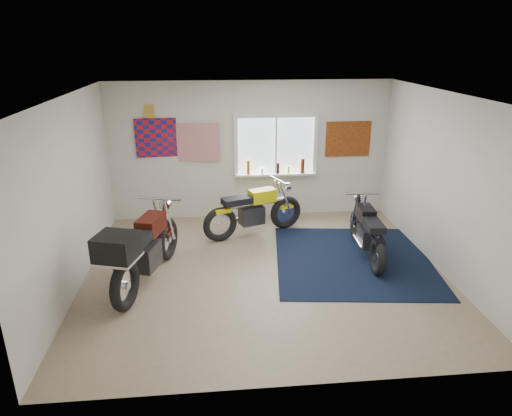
{
  "coord_description": "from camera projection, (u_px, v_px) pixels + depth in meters",
  "views": [
    {
      "loc": [
        -0.75,
        -6.28,
        3.42
      ],
      "look_at": [
        -0.1,
        0.4,
        0.93
      ],
      "focal_mm": 32.0,
      "sensor_mm": 36.0,
      "label": 1
    }
  ],
  "objects": [
    {
      "name": "yellow_triumph",
      "position": [
        253.0,
        212.0,
        8.36
      ],
      "size": [
        1.91,
        0.88,
        1.01
      ],
      "rotation": [
        0.0,
        0.0,
        0.37
      ],
      "color": "black",
      "rests_on": "ground"
    },
    {
      "name": "maroon_tourer",
      "position": [
        142.0,
        250.0,
        6.5
      ],
      "size": [
        1.04,
        2.22,
        1.14
      ],
      "rotation": [
        0.0,
        0.0,
        1.29
      ],
      "color": "black",
      "rests_on": "ground"
    },
    {
      "name": "window_assembly",
      "position": [
        276.0,
        150.0,
        8.99
      ],
      "size": [
        1.66,
        0.17,
        1.26
      ],
      "color": "white",
      "rests_on": "room_shell"
    },
    {
      "name": "flag_display",
      "position": [
        149.0,
        111.0,
        8.51
      ],
      "size": [
        1.6,
        0.1,
        1.17
      ],
      "color": "red",
      "rests_on": "room_shell"
    },
    {
      "name": "ground",
      "position": [
        265.0,
        272.0,
        7.12
      ],
      "size": [
        5.5,
        5.5,
        0.0
      ],
      "primitive_type": "plane",
      "color": "#9E896B",
      "rests_on": "ground"
    },
    {
      "name": "navy_rug",
      "position": [
        353.0,
        260.0,
        7.51
      ],
      "size": [
        2.78,
        2.87,
        0.01
      ],
      "primitive_type": "cube",
      "rotation": [
        0.0,
        0.0,
        -0.12
      ],
      "color": "black",
      "rests_on": "ground"
    },
    {
      "name": "triumph_poster",
      "position": [
        348.0,
        139.0,
        9.07
      ],
      "size": [
        0.9,
        0.03,
        0.7
      ],
      "primitive_type": "cube",
      "color": "#A54C14",
      "rests_on": "room_shell"
    },
    {
      "name": "black_chrome_bike",
      "position": [
        367.0,
        233.0,
        7.52
      ],
      "size": [
        0.57,
        1.86,
        0.95
      ],
      "rotation": [
        0.0,
        0.0,
        1.52
      ],
      "color": "black",
      "rests_on": "navy_rug"
    },
    {
      "name": "oil_bottles",
      "position": [
        281.0,
        167.0,
        9.05
      ],
      "size": [
        1.17,
        0.09,
        0.3
      ],
      "color": "#995A16",
      "rests_on": "window_assembly"
    },
    {
      "name": "room_shell",
      "position": [
        265.0,
        171.0,
        6.55
      ],
      "size": [
        5.5,
        5.5,
        5.5
      ],
      "color": "white",
      "rests_on": "ground"
    }
  ]
}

